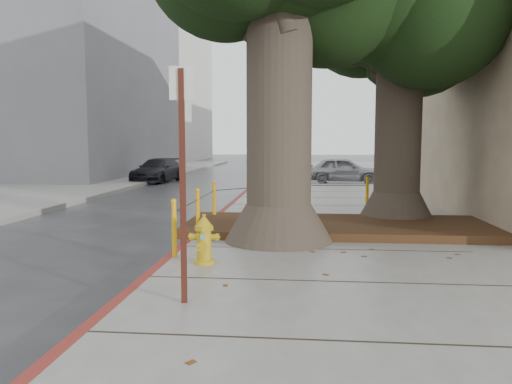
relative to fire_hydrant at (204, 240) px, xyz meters
The scene contains 12 objects.
ground 1.64m from the fire_hydrant, 30.78° to the right, with size 140.00×140.00×0.00m, color #28282B.
sidewalk_far 30.12m from the fire_hydrant, 75.90° to the left, with size 16.00×20.00×0.15m, color slate.
curb_red 1.88m from the fire_hydrant, 111.34° to the left, with size 0.14×26.00×0.16m, color maroon.
planter_bed 3.84m from the fire_hydrant, 54.27° to the left, with size 6.40×2.60×0.16m, color black.
building_far_grey 25.82m from the fire_hydrant, 122.80° to the left, with size 12.00×16.00×12.00m, color slate.
building_far_white 47.42m from the fire_hydrant, 109.51° to the left, with size 12.00×18.00×15.00m, color silver.
tree_far 7.52m from the fire_hydrant, 48.75° to the left, with size 4.50×3.80×7.17m.
bollard_ring 3.61m from the fire_hydrant, 82.57° to the left, with size 3.79×5.39×0.95m.
fire_hydrant is the anchor object (origin of this frame).
signpost 2.17m from the fire_hydrant, 85.76° to the right, with size 0.27×0.07×2.68m.
car_silver 17.33m from the fire_hydrant, 78.65° to the left, with size 1.48×3.69×1.26m, color #9D9EA2.
car_dark 17.80m from the fire_hydrant, 108.77° to the left, with size 1.62×3.98×1.15m, color black.
Camera 1 is at (0.16, -6.53, 2.00)m, focal length 35.00 mm.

